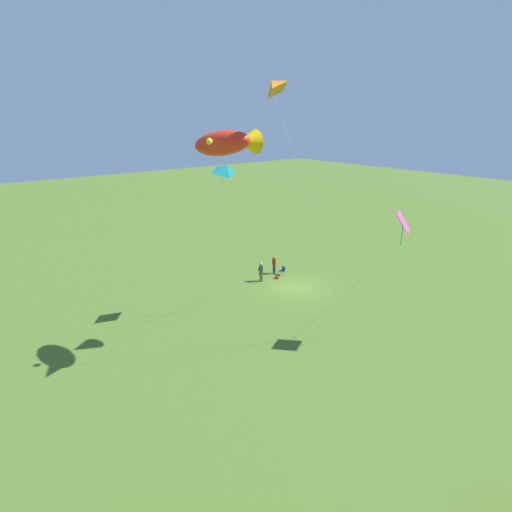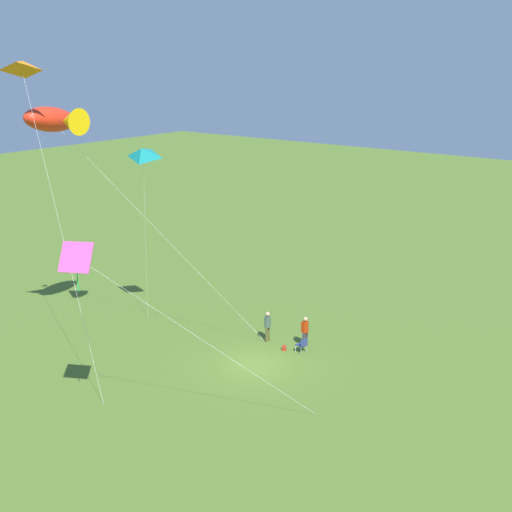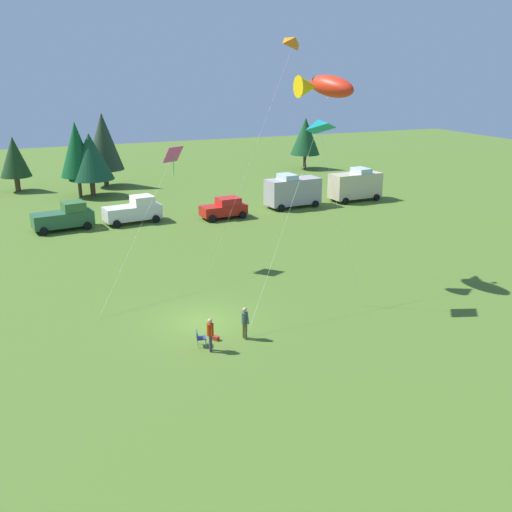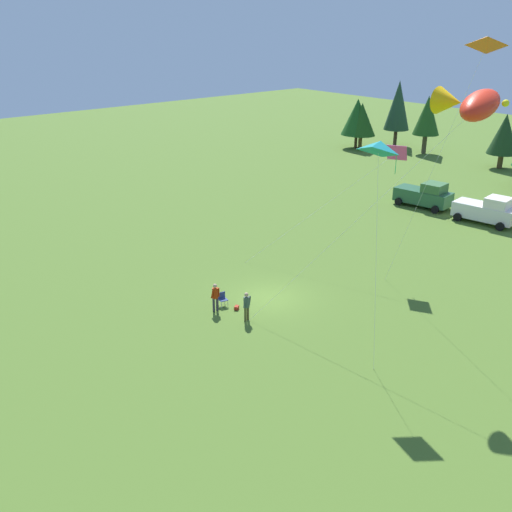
{
  "view_description": "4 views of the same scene",
  "coord_description": "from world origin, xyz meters",
  "px_view_note": "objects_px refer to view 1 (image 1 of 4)",
  "views": [
    {
      "loc": [
        21.93,
        21.84,
        13.52
      ],
      "look_at": [
        2.71,
        -1.94,
        2.89
      ],
      "focal_mm": 28.0,
      "sensor_mm": 36.0,
      "label": 1
    },
    {
      "loc": [
        -20.54,
        26.79,
        15.58
      ],
      "look_at": [
        1.29,
        -1.77,
        5.23
      ],
      "focal_mm": 50.0,
      "sensor_mm": 36.0,
      "label": 2
    },
    {
      "loc": [
        -8.96,
        -29.14,
        13.53
      ],
      "look_at": [
        2.69,
        -1.18,
        3.82
      ],
      "focal_mm": 42.0,
      "sensor_mm": 36.0,
      "label": 3
    },
    {
      "loc": [
        24.67,
        -22.04,
        16.15
      ],
      "look_at": [
        0.57,
        -1.54,
        3.36
      ],
      "focal_mm": 42.0,
      "sensor_mm": 36.0,
      "label": 4
    }
  ],
  "objects_px": {
    "kite_large_fish": "(228,143)",
    "person_spectator": "(274,263)",
    "kite_delta_orange": "(271,87)",
    "person_kite_flyer": "(261,270)",
    "backpack_on_grass": "(277,278)",
    "kite_diamond_rainbow": "(402,224)",
    "folding_chair": "(282,270)",
    "kite_delta_teal": "(227,170)"
  },
  "relations": [
    {
      "from": "kite_large_fish",
      "to": "person_spectator",
      "type": "bearing_deg",
      "value": -143.09
    },
    {
      "from": "kite_delta_orange",
      "to": "person_kite_flyer",
      "type": "bearing_deg",
      "value": -127.53
    },
    {
      "from": "backpack_on_grass",
      "to": "kite_diamond_rainbow",
      "type": "distance_m",
      "value": 14.39
    },
    {
      "from": "kite_large_fish",
      "to": "kite_diamond_rainbow",
      "type": "relative_size",
      "value": 1.57
    },
    {
      "from": "folding_chair",
      "to": "person_spectator",
      "type": "bearing_deg",
      "value": -54.76
    },
    {
      "from": "kite_large_fish",
      "to": "kite_delta_orange",
      "type": "height_order",
      "value": "kite_delta_orange"
    },
    {
      "from": "kite_diamond_rainbow",
      "to": "kite_delta_teal",
      "type": "xyz_separation_m",
      "value": [
        5.94,
        -9.15,
        2.7
      ]
    },
    {
      "from": "person_kite_flyer",
      "to": "kite_large_fish",
      "type": "distance_m",
      "value": 15.56
    },
    {
      "from": "folding_chair",
      "to": "kite_large_fish",
      "type": "relative_size",
      "value": 0.06
    },
    {
      "from": "folding_chair",
      "to": "kite_diamond_rainbow",
      "type": "distance_m",
      "value": 14.59
    },
    {
      "from": "folding_chair",
      "to": "person_spectator",
      "type": "relative_size",
      "value": 0.47
    },
    {
      "from": "person_kite_flyer",
      "to": "kite_delta_teal",
      "type": "distance_m",
      "value": 11.52
    },
    {
      "from": "kite_delta_orange",
      "to": "kite_diamond_rainbow",
      "type": "bearing_deg",
      "value": 155.84
    },
    {
      "from": "kite_diamond_rainbow",
      "to": "kite_delta_orange",
      "type": "height_order",
      "value": "kite_delta_orange"
    },
    {
      "from": "kite_delta_teal",
      "to": "person_spectator",
      "type": "bearing_deg",
      "value": -152.41
    },
    {
      "from": "person_spectator",
      "to": "kite_diamond_rainbow",
      "type": "xyz_separation_m",
      "value": [
        1.91,
        13.25,
        6.64
      ]
    },
    {
      "from": "kite_delta_teal",
      "to": "kite_delta_orange",
      "type": "bearing_deg",
      "value": 76.69
    },
    {
      "from": "person_kite_flyer",
      "to": "person_spectator",
      "type": "xyz_separation_m",
      "value": [
        -2.08,
        -0.64,
        0.0
      ]
    },
    {
      "from": "backpack_on_grass",
      "to": "kite_delta_teal",
      "type": "distance_m",
      "value": 12.9
    },
    {
      "from": "kite_large_fish",
      "to": "kite_delta_teal",
      "type": "distance_m",
      "value": 4.69
    },
    {
      "from": "person_kite_flyer",
      "to": "kite_delta_orange",
      "type": "relative_size",
      "value": 0.11
    },
    {
      "from": "person_spectator",
      "to": "kite_delta_teal",
      "type": "xyz_separation_m",
      "value": [
        7.85,
        4.1,
        9.34
      ]
    },
    {
      "from": "folding_chair",
      "to": "backpack_on_grass",
      "type": "xyz_separation_m",
      "value": [
        0.97,
        0.31,
        -0.38
      ]
    },
    {
      "from": "person_kite_flyer",
      "to": "kite_large_fish",
      "type": "height_order",
      "value": "kite_large_fish"
    },
    {
      "from": "person_spectator",
      "to": "backpack_on_grass",
      "type": "xyz_separation_m",
      "value": [
        0.63,
        1.06,
        -0.91
      ]
    },
    {
      "from": "kite_diamond_rainbow",
      "to": "kite_delta_teal",
      "type": "bearing_deg",
      "value": -57.01
    },
    {
      "from": "kite_large_fish",
      "to": "kite_delta_orange",
      "type": "relative_size",
      "value": 0.85
    },
    {
      "from": "backpack_on_grass",
      "to": "kite_delta_teal",
      "type": "height_order",
      "value": "kite_delta_teal"
    },
    {
      "from": "person_kite_flyer",
      "to": "kite_large_fish",
      "type": "xyz_separation_m",
      "value": [
        8.14,
        7.03,
        11.25
      ]
    },
    {
      "from": "kite_delta_orange",
      "to": "folding_chair",
      "type": "bearing_deg",
      "value": -136.1
    },
    {
      "from": "person_kite_flyer",
      "to": "backpack_on_grass",
      "type": "relative_size",
      "value": 5.44
    },
    {
      "from": "backpack_on_grass",
      "to": "kite_large_fish",
      "type": "relative_size",
      "value": 0.02
    },
    {
      "from": "person_kite_flyer",
      "to": "backpack_on_grass",
      "type": "distance_m",
      "value": 1.76
    },
    {
      "from": "kite_diamond_rainbow",
      "to": "kite_delta_orange",
      "type": "distance_m",
      "value": 10.79
    },
    {
      "from": "person_spectator",
      "to": "backpack_on_grass",
      "type": "relative_size",
      "value": 5.44
    },
    {
      "from": "person_kite_flyer",
      "to": "kite_delta_orange",
      "type": "bearing_deg",
      "value": 44.4
    },
    {
      "from": "kite_delta_teal",
      "to": "kite_large_fish",
      "type": "bearing_deg",
      "value": 56.47
    },
    {
      "from": "backpack_on_grass",
      "to": "kite_large_fish",
      "type": "xyz_separation_m",
      "value": [
        9.58,
        6.61,
        12.16
      ]
    },
    {
      "from": "kite_large_fish",
      "to": "kite_delta_teal",
      "type": "bearing_deg",
      "value": -123.53
    },
    {
      "from": "folding_chair",
      "to": "kite_delta_orange",
      "type": "distance_m",
      "value": 19.58
    },
    {
      "from": "folding_chair",
      "to": "person_spectator",
      "type": "height_order",
      "value": "person_spectator"
    },
    {
      "from": "person_spectator",
      "to": "kite_large_fish",
      "type": "relative_size",
      "value": 0.13
    }
  ]
}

